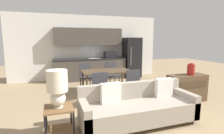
% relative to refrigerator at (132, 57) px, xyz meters
% --- Properties ---
extents(ground_plane, '(20.00, 20.00, 0.00)m').
position_rel_refrigerator_xyz_m(ground_plane, '(-1.90, -4.24, -0.88)').
color(ground_plane, '#9E8460').
extents(wall_back, '(6.40, 0.07, 2.70)m').
position_rel_refrigerator_xyz_m(wall_back, '(-1.90, 0.39, 0.47)').
color(wall_back, silver).
rests_on(wall_back, ground_plane).
extents(kitchen_counter, '(3.01, 0.65, 2.15)m').
position_rel_refrigerator_xyz_m(kitchen_counter, '(-1.88, 0.09, -0.04)').
color(kitchen_counter, '#4C443D').
rests_on(kitchen_counter, ground_plane).
extents(refrigerator, '(0.70, 0.71, 1.76)m').
position_rel_refrigerator_xyz_m(refrigerator, '(0.00, 0.00, 0.00)').
color(refrigerator, black).
rests_on(refrigerator, ground_plane).
extents(dining_table, '(1.43, 0.85, 0.77)m').
position_rel_refrigerator_xyz_m(dining_table, '(-1.88, -2.23, -0.18)').
color(dining_table, brown).
rests_on(dining_table, ground_plane).
extents(couch, '(2.30, 0.80, 0.85)m').
position_rel_refrigerator_xyz_m(couch, '(-1.82, -4.13, -0.55)').
color(couch, '#3D2D1E').
rests_on(couch, ground_plane).
extents(side_table, '(0.48, 0.48, 0.54)m').
position_rel_refrigerator_xyz_m(side_table, '(-3.32, -4.15, -0.52)').
color(side_table, brown).
rests_on(side_table, ground_plane).
extents(table_lamp, '(0.35, 0.35, 0.65)m').
position_rel_refrigerator_xyz_m(table_lamp, '(-3.32, -4.13, 0.02)').
color(table_lamp, silver).
rests_on(table_lamp, side_table).
extents(credenza, '(1.06, 0.43, 0.74)m').
position_rel_refrigerator_xyz_m(credenza, '(0.06, -3.41, -0.51)').
color(credenza, brown).
rests_on(credenza, ground_plane).
extents(vase, '(0.19, 0.19, 0.32)m').
position_rel_refrigerator_xyz_m(vase, '(0.13, -3.44, 0.00)').
color(vase, maroon).
rests_on(vase, credenza).
extents(dining_chair_far_left, '(0.47, 0.47, 0.90)m').
position_rel_refrigerator_xyz_m(dining_chair_far_left, '(-2.35, -1.43, -0.38)').
color(dining_chair_far_left, '#38383D').
rests_on(dining_chair_far_left, ground_plane).
extents(dining_chair_near_right, '(0.44, 0.44, 0.90)m').
position_rel_refrigerator_xyz_m(dining_chair_near_right, '(-1.42, -2.97, -0.38)').
color(dining_chair_near_right, '#38383D').
rests_on(dining_chair_near_right, ground_plane).
extents(dining_chair_far_right, '(0.45, 0.45, 0.90)m').
position_rel_refrigerator_xyz_m(dining_chair_far_right, '(-1.43, -1.40, -0.38)').
color(dining_chair_far_right, '#38383D').
rests_on(dining_chair_far_right, ground_plane).
extents(dining_chair_near_left, '(0.45, 0.45, 0.90)m').
position_rel_refrigerator_xyz_m(dining_chair_near_left, '(-2.33, -3.02, -0.38)').
color(dining_chair_near_left, '#38383D').
rests_on(dining_chair_near_left, ground_plane).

